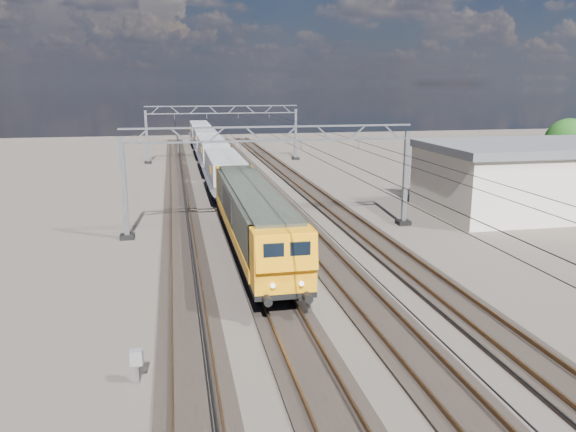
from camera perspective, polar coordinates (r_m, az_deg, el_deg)
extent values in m
plane|color=black|center=(34.37, -0.48, -3.24)|extent=(160.00, 160.00, 0.00)
cube|color=black|center=(33.77, -10.54, -3.66)|extent=(2.60, 140.00, 0.12)
cube|color=brown|center=(33.72, -11.78, -3.46)|extent=(0.08, 140.00, 0.16)
cube|color=brown|center=(33.73, -9.33, -3.35)|extent=(0.08, 140.00, 0.16)
cube|color=black|center=(34.04, -3.79, -3.32)|extent=(2.60, 140.00, 0.12)
cube|color=brown|center=(33.91, -5.00, -3.13)|extent=(0.08, 140.00, 0.16)
cube|color=brown|center=(34.09, -2.60, -3.00)|extent=(0.08, 140.00, 0.16)
cube|color=black|center=(34.78, 2.76, -2.95)|extent=(2.60, 140.00, 0.12)
cube|color=brown|center=(34.57, 1.60, -2.76)|extent=(0.08, 140.00, 0.16)
cube|color=brown|center=(34.91, 3.91, -2.63)|extent=(0.08, 140.00, 0.16)
cube|color=black|center=(35.94, 8.96, -2.56)|extent=(2.60, 140.00, 0.12)
cube|color=brown|center=(35.66, 7.88, -2.38)|extent=(0.08, 140.00, 0.16)
cube|color=brown|center=(36.15, 10.04, -2.25)|extent=(0.08, 140.00, 0.16)
cube|color=gray|center=(37.05, -16.32, 2.68)|extent=(0.30, 0.30, 6.60)
cube|color=gray|center=(40.16, 11.83, 3.72)|extent=(0.30, 0.30, 6.60)
cube|color=black|center=(37.72, -16.01, -2.02)|extent=(0.90, 0.90, 0.30)
cube|color=black|center=(40.78, 11.62, -0.64)|extent=(0.90, 0.90, 0.30)
cube|color=gray|center=(36.99, -1.71, 9.06)|extent=(19.30, 0.18, 0.12)
cube|color=gray|center=(37.06, -1.70, 7.67)|extent=(19.30, 0.18, 0.12)
cube|color=gray|center=(36.53, -14.78, 7.87)|extent=(1.03, 0.10, 0.94)
cube|color=gray|center=(36.48, -11.02, 8.05)|extent=(1.03, 0.10, 0.94)
cube|color=gray|center=(36.58, -7.27, 8.20)|extent=(1.03, 0.10, 0.94)
cube|color=gray|center=(36.84, -3.54, 8.32)|extent=(1.03, 0.10, 0.94)
cube|color=gray|center=(37.24, 0.11, 8.40)|extent=(1.03, 0.10, 0.94)
cube|color=gray|center=(37.79, 3.68, 8.44)|extent=(1.03, 0.10, 0.94)
cube|color=gray|center=(38.48, 7.13, 8.45)|extent=(1.03, 0.10, 0.94)
cube|color=gray|center=(39.30, 10.45, 8.44)|extent=(1.03, 0.10, 0.94)
cube|color=gray|center=(36.55, -11.07, 6.84)|extent=(0.06, 0.06, 0.65)
cube|color=gray|center=(36.81, -4.79, 7.08)|extent=(0.06, 0.06, 0.65)
cube|color=gray|center=(37.49, 1.34, 7.24)|extent=(0.06, 0.06, 0.65)
cube|color=gray|center=(38.57, 7.19, 7.31)|extent=(0.06, 0.06, 0.65)
cube|color=gray|center=(72.70, -14.16, 7.77)|extent=(0.30, 0.30, 6.60)
cube|color=gray|center=(74.33, 0.78, 8.28)|extent=(0.30, 0.30, 6.60)
cube|color=black|center=(73.04, -14.02, 5.31)|extent=(0.90, 0.90, 0.30)
cube|color=black|center=(74.67, 0.77, 5.87)|extent=(0.90, 0.90, 0.30)
cube|color=gray|center=(72.67, -6.69, 11.04)|extent=(19.30, 0.18, 0.12)
cube|color=gray|center=(72.71, -6.67, 10.33)|extent=(19.30, 0.18, 0.12)
cube|color=gray|center=(72.44, -13.35, 10.42)|extent=(1.03, 0.10, 0.94)
cube|color=gray|center=(72.41, -11.44, 10.51)|extent=(1.03, 0.10, 0.94)
cube|color=gray|center=(72.46, -9.54, 10.59)|extent=(1.03, 0.10, 0.94)
cube|color=gray|center=(72.59, -7.63, 10.66)|extent=(1.03, 0.10, 0.94)
cube|color=gray|center=(72.80, -5.73, 10.71)|extent=(1.03, 0.10, 0.94)
cube|color=gray|center=(73.08, -3.85, 10.76)|extent=(1.03, 0.10, 0.94)
cube|color=gray|center=(73.44, -1.98, 10.79)|extent=(1.03, 0.10, 0.94)
cube|color=gray|center=(73.87, -0.13, 10.81)|extent=(1.03, 0.10, 0.94)
cube|color=gray|center=(72.45, -11.47, 9.89)|extent=(0.06, 0.06, 0.65)
cube|color=gray|center=(72.58, -8.26, 10.02)|extent=(0.06, 0.06, 0.65)
cube|color=gray|center=(72.92, -5.07, 10.12)|extent=(0.06, 0.06, 0.65)
cube|color=gray|center=(73.49, -1.93, 10.19)|extent=(0.06, 0.06, 0.65)
cylinder|color=black|center=(40.57, -11.13, 6.99)|extent=(0.03, 140.00, 0.03)
cylinder|color=black|center=(40.52, -11.16, 7.69)|extent=(0.03, 140.00, 0.03)
cylinder|color=black|center=(40.79, -5.46, 7.21)|extent=(0.03, 140.00, 0.03)
cylinder|color=black|center=(40.74, -5.48, 7.91)|extent=(0.03, 140.00, 0.03)
cylinder|color=black|center=(41.41, 0.09, 7.36)|extent=(0.03, 140.00, 0.03)
cylinder|color=black|center=(41.36, 0.09, 8.05)|extent=(0.03, 140.00, 0.03)
cylinder|color=black|center=(42.40, 5.44, 7.44)|extent=(0.03, 140.00, 0.03)
cylinder|color=black|center=(42.35, 5.46, 8.11)|extent=(0.03, 140.00, 0.03)
cube|color=black|center=(26.91, -1.65, -6.31)|extent=(2.20, 3.60, 0.60)
cube|color=black|center=(39.28, -4.94, -0.05)|extent=(2.20, 3.60, 0.60)
cube|color=black|center=(32.93, -3.62, -1.96)|extent=(2.65, 20.00, 0.25)
cube|color=black|center=(33.03, -3.61, -2.59)|extent=(2.20, 4.50, 0.75)
cube|color=#2A2F27|center=(32.59, -3.65, 0.45)|extent=(2.65, 17.00, 2.60)
cube|color=#FF9E0D|center=(32.67, -5.96, -1.36)|extent=(0.04, 17.00, 0.60)
cube|color=#FF9E0D|center=(33.03, -1.32, -1.13)|extent=(0.04, 17.00, 0.60)
cube|color=black|center=(33.33, -6.21, 1.31)|extent=(0.05, 5.00, 1.40)
cube|color=black|center=(33.68, -1.61, 1.51)|extent=(0.05, 5.00, 1.40)
cube|color=#2A2F27|center=(32.31, -3.69, 2.82)|extent=(2.25, 18.00, 0.15)
cube|color=#FF9E0D|center=(23.91, -0.60, -4.29)|extent=(2.65, 1.80, 2.60)
cube|color=#FF9E0D|center=(22.87, -0.15, -3.80)|extent=(2.60, 0.46, 1.52)
cube|color=black|center=(22.65, -1.47, -3.71)|extent=(0.85, 0.08, 0.75)
cube|color=black|center=(22.86, 1.25, -3.55)|extent=(0.85, 0.08, 0.75)
cylinder|color=black|center=(23.13, -2.11, -8.60)|extent=(0.36, 0.50, 0.36)
cylinder|color=black|center=(23.45, 2.03, -8.29)|extent=(0.36, 0.50, 0.36)
cylinder|color=white|center=(23.05, -1.55, -7.08)|extent=(0.20, 0.08, 0.20)
cylinder|color=white|center=(23.27, 1.38, -6.88)|extent=(0.20, 0.08, 0.20)
cube|color=#FF9E0D|center=(41.45, -5.41, 3.19)|extent=(2.65, 1.80, 2.60)
cube|color=#FF9E0D|center=(42.30, -5.56, 4.07)|extent=(2.60, 0.46, 1.52)
cube|color=black|center=(42.33, -6.32, 4.20)|extent=(0.85, 0.08, 0.75)
cube|color=black|center=(42.44, -4.84, 4.26)|extent=(0.85, 0.08, 0.75)
cylinder|color=black|center=(42.80, -6.68, 1.57)|extent=(0.36, 0.50, 0.36)
cylinder|color=black|center=(42.98, -4.42, 1.67)|extent=(0.36, 0.50, 0.36)
cylinder|color=white|center=(42.61, -6.35, 2.35)|extent=(0.20, 0.08, 0.20)
cylinder|color=white|center=(42.73, -4.75, 2.41)|extent=(0.20, 0.08, 0.20)
cube|color=black|center=(45.80, -5.92, 1.81)|extent=(2.20, 2.60, 0.55)
cube|color=black|center=(54.61, -6.88, 3.64)|extent=(2.20, 2.60, 0.55)
cube|color=black|center=(50.13, -6.45, 3.21)|extent=(2.40, 13.00, 0.20)
cube|color=gray|center=(49.86, -6.50, 5.16)|extent=(2.80, 12.00, 1.80)
cube|color=#494B51|center=(49.98, -7.55, 3.70)|extent=(1.48, 12.00, 1.36)
cube|color=#494B51|center=(50.14, -5.38, 3.78)|extent=(1.48, 12.00, 1.36)
cube|color=#FF9E0D|center=(46.78, -7.91, 4.71)|extent=(0.04, 1.20, 0.50)
cube|color=black|center=(59.73, -7.30, 4.45)|extent=(2.20, 2.60, 0.55)
cube|color=black|center=(68.62, -7.89, 5.57)|extent=(2.20, 2.60, 0.55)
cube|color=black|center=(64.12, -7.63, 5.37)|extent=(2.40, 13.00, 0.20)
cube|color=gray|center=(63.91, -7.67, 6.90)|extent=(2.80, 12.00, 1.80)
cube|color=#494B51|center=(64.00, -8.49, 5.75)|extent=(1.48, 12.00, 1.36)
cube|color=#494B51|center=(64.13, -6.79, 5.82)|extent=(1.48, 12.00, 1.36)
cube|color=#FF9E0D|center=(60.84, -8.82, 6.64)|extent=(0.04, 1.20, 0.50)
cube|color=black|center=(73.77, -8.16, 6.09)|extent=(2.20, 2.60, 0.55)
cube|color=black|center=(82.69, -8.56, 6.84)|extent=(2.20, 2.60, 0.55)
cube|color=black|center=(78.19, -8.38, 6.75)|extent=(2.40, 13.00, 0.20)
cube|color=gray|center=(78.02, -8.43, 8.01)|extent=(2.80, 12.00, 1.80)
cube|color=#494B51|center=(78.09, -9.10, 7.07)|extent=(1.48, 12.00, 1.36)
cube|color=#494B51|center=(78.20, -7.69, 7.12)|extent=(1.48, 12.00, 1.36)
cube|color=#FF9E0D|center=(74.96, -9.39, 7.84)|extent=(0.04, 1.20, 0.50)
cube|color=black|center=(87.86, -8.75, 7.21)|extent=(2.20, 2.60, 0.55)
cube|color=black|center=(96.80, -9.04, 7.75)|extent=(2.20, 2.60, 0.55)
cube|color=black|center=(92.30, -8.91, 7.71)|extent=(2.40, 13.00, 0.20)
cube|color=gray|center=(92.15, -8.95, 8.78)|extent=(2.80, 12.00, 1.80)
cube|color=#494B51|center=(92.21, -9.52, 7.98)|extent=(1.48, 12.00, 1.36)
cube|color=#494B51|center=(92.30, -8.33, 8.03)|extent=(1.48, 12.00, 1.36)
cube|color=#FF9E0D|center=(89.10, -9.78, 8.66)|extent=(0.04, 1.20, 0.50)
cube|color=gray|center=(20.01, -15.03, -15.27)|extent=(0.08, 0.08, 0.71)
cube|color=#94959A|center=(19.73, -15.14, -13.70)|extent=(0.43, 0.33, 0.51)
cube|color=beige|center=(48.23, 24.62, 3.28)|extent=(18.00, 10.00, 4.80)
cube|color=slate|center=(47.90, 24.93, 6.46)|extent=(18.60, 10.60, 0.60)
cylinder|color=#352918|center=(59.45, 26.32, 3.99)|extent=(0.70, 0.70, 3.17)
sphere|color=#0E340E|center=(59.12, 26.61, 6.72)|extent=(4.44, 4.44, 4.44)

